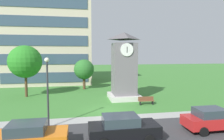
{
  "coord_description": "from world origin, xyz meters",
  "views": [
    {
      "loc": [
        -2.96,
        -18.9,
        5.77
      ],
      "look_at": [
        1.36,
        5.79,
        3.62
      ],
      "focal_mm": 30.91,
      "sensor_mm": 36.0,
      "label": 1
    }
  ],
  "objects_px": {
    "tree_near_tower": "(84,69)",
    "parked_car_red": "(212,119)",
    "park_bench": "(146,100)",
    "parked_car_black": "(123,128)",
    "tree_by_building": "(25,62)",
    "clock_tower": "(124,70)",
    "parked_car_orange": "(30,136)",
    "street_lamp": "(48,84)"
  },
  "relations": [
    {
      "from": "parked_car_black",
      "to": "parked_car_red",
      "type": "distance_m",
      "value": 6.98
    },
    {
      "from": "clock_tower",
      "to": "parked_car_orange",
      "type": "relative_size",
      "value": 1.97
    },
    {
      "from": "clock_tower",
      "to": "street_lamp",
      "type": "distance_m",
      "value": 11.63
    },
    {
      "from": "street_lamp",
      "to": "park_bench",
      "type": "bearing_deg",
      "value": 27.59
    },
    {
      "from": "tree_near_tower",
      "to": "parked_car_red",
      "type": "bearing_deg",
      "value": -64.41
    },
    {
      "from": "tree_near_tower",
      "to": "parked_car_black",
      "type": "relative_size",
      "value": 1.04
    },
    {
      "from": "street_lamp",
      "to": "parked_car_black",
      "type": "xyz_separation_m",
      "value": [
        5.22,
        -3.19,
        -2.56
      ]
    },
    {
      "from": "tree_by_building",
      "to": "clock_tower",
      "type": "bearing_deg",
      "value": -14.9
    },
    {
      "from": "clock_tower",
      "to": "park_bench",
      "type": "distance_m",
      "value": 4.92
    },
    {
      "from": "street_lamp",
      "to": "tree_by_building",
      "type": "bearing_deg",
      "value": 111.21
    },
    {
      "from": "clock_tower",
      "to": "parked_car_black",
      "type": "xyz_separation_m",
      "value": [
        -2.83,
        -11.57,
        -2.84
      ]
    },
    {
      "from": "tree_near_tower",
      "to": "parked_car_orange",
      "type": "bearing_deg",
      "value": -100.96
    },
    {
      "from": "tree_near_tower",
      "to": "tree_by_building",
      "type": "bearing_deg",
      "value": -151.54
    },
    {
      "from": "park_bench",
      "to": "tree_by_building",
      "type": "xyz_separation_m",
      "value": [
        -14.44,
        6.57,
        4.23
      ]
    },
    {
      "from": "clock_tower",
      "to": "tree_near_tower",
      "type": "distance_m",
      "value": 8.99
    },
    {
      "from": "street_lamp",
      "to": "parked_car_black",
      "type": "relative_size",
      "value": 1.17
    },
    {
      "from": "clock_tower",
      "to": "parked_car_orange",
      "type": "bearing_deg",
      "value": -125.72
    },
    {
      "from": "parked_car_black",
      "to": "clock_tower",
      "type": "bearing_deg",
      "value": 76.28
    },
    {
      "from": "parked_car_red",
      "to": "parked_car_orange",
      "type": "bearing_deg",
      "value": -176.14
    },
    {
      "from": "tree_by_building",
      "to": "parked_car_black",
      "type": "bearing_deg",
      "value": -56.76
    },
    {
      "from": "tree_near_tower",
      "to": "tree_by_building",
      "type": "distance_m",
      "value": 9.0
    },
    {
      "from": "parked_car_orange",
      "to": "parked_car_black",
      "type": "relative_size",
      "value": 0.92
    },
    {
      "from": "park_bench",
      "to": "street_lamp",
      "type": "height_order",
      "value": "street_lamp"
    },
    {
      "from": "parked_car_orange",
      "to": "parked_car_black",
      "type": "xyz_separation_m",
      "value": [
        5.76,
        0.37,
        0.0
      ]
    },
    {
      "from": "parked_car_red",
      "to": "tree_near_tower",
      "type": "bearing_deg",
      "value": 115.59
    },
    {
      "from": "tree_by_building",
      "to": "park_bench",
      "type": "bearing_deg",
      "value": -24.48
    },
    {
      "from": "parked_car_orange",
      "to": "parked_car_red",
      "type": "height_order",
      "value": "same"
    },
    {
      "from": "tree_by_building",
      "to": "parked_car_red",
      "type": "bearing_deg",
      "value": -40.77
    },
    {
      "from": "park_bench",
      "to": "tree_near_tower",
      "type": "bearing_deg",
      "value": 121.58
    },
    {
      "from": "park_bench",
      "to": "street_lamp",
      "type": "bearing_deg",
      "value": -152.41
    },
    {
      "from": "clock_tower",
      "to": "parked_car_red",
      "type": "xyz_separation_m",
      "value": [
        4.14,
        -11.08,
        -2.84
      ]
    },
    {
      "from": "park_bench",
      "to": "tree_near_tower",
      "type": "xyz_separation_m",
      "value": [
        -6.64,
        10.8,
        2.74
      ]
    },
    {
      "from": "parked_car_orange",
      "to": "tree_by_building",
      "type": "bearing_deg",
      "value": 104.72
    },
    {
      "from": "tree_by_building",
      "to": "parked_car_black",
      "type": "height_order",
      "value": "tree_by_building"
    },
    {
      "from": "parked_car_black",
      "to": "tree_near_tower",
      "type": "bearing_deg",
      "value": 95.9
    },
    {
      "from": "park_bench",
      "to": "parked_car_black",
      "type": "bearing_deg",
      "value": -119.17
    },
    {
      "from": "tree_near_tower",
      "to": "tree_by_building",
      "type": "relative_size",
      "value": 0.71
    },
    {
      "from": "park_bench",
      "to": "parked_car_orange",
      "type": "relative_size",
      "value": 0.43
    },
    {
      "from": "park_bench",
      "to": "parked_car_red",
      "type": "height_order",
      "value": "parked_car_red"
    },
    {
      "from": "clock_tower",
      "to": "tree_by_building",
      "type": "bearing_deg",
      "value": 165.1
    },
    {
      "from": "tree_near_tower",
      "to": "parked_car_red",
      "type": "xyz_separation_m",
      "value": [
        8.94,
        -18.67,
        -2.34
      ]
    },
    {
      "from": "park_bench",
      "to": "clock_tower",
      "type": "bearing_deg",
      "value": 119.7
    }
  ]
}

